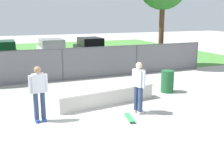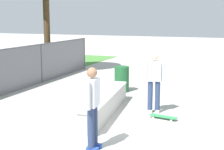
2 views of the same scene
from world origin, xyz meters
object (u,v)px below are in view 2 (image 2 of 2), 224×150
concrete_ledge (106,104)px  bystander (92,105)px  skateboard (163,117)px  skateboarder (154,80)px  trash_bin (122,79)px

concrete_ledge → bystander: size_ratio=2.21×
skateboard → concrete_ledge: bearing=94.4°
concrete_ledge → skateboard: 1.72m
skateboarder → trash_bin: (2.42, 1.88, -0.52)m
skateboard → trash_bin: bearing=37.9°
concrete_ledge → skateboarder: (0.66, -1.28, 0.70)m
skateboarder → bystander: bearing=170.9°
skateboarder → skateboard: 1.15m
skateboarder → concrete_ledge: bearing=117.3°
skateboard → bystander: (-2.75, 0.95, 0.94)m
skateboard → trash_bin: (2.95, 2.30, 0.42)m
skateboarder → trash_bin: skateboarder is taller
trash_bin → skateboarder: bearing=-142.2°
concrete_ledge → skateboard: size_ratio=4.89×
skateboard → bystander: size_ratio=0.45×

